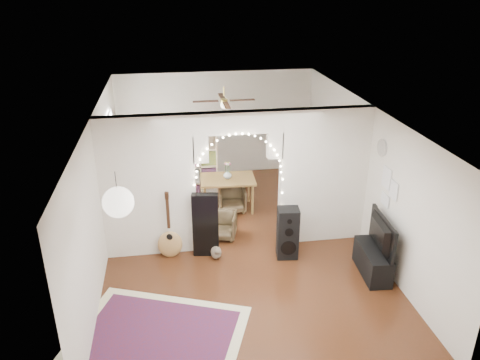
{
  "coord_description": "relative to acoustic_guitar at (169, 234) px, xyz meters",
  "views": [
    {
      "loc": [
        -1.2,
        -7.87,
        4.87
      ],
      "look_at": [
        0.08,
        0.3,
        1.25
      ],
      "focal_mm": 35.0,
      "sensor_mm": 36.0,
      "label": 1
    }
  ],
  "objects": [
    {
      "name": "acoustic_guitar",
      "position": [
        0.0,
        0.0,
        0.0
      ],
      "size": [
        0.49,
        0.31,
        1.15
      ],
      "rotation": [
        0.0,
        0.0,
        -0.36
      ],
      "color": "#AD8545",
      "rests_on": "floor"
    },
    {
      "name": "floor_speaker",
      "position": [
        2.17,
        -0.3,
        -0.0
      ],
      "size": [
        0.42,
        0.38,
        1.0
      ],
      "rotation": [
        0.0,
        0.0,
        -0.12
      ],
      "color": "black",
      "rests_on": "floor"
    },
    {
      "name": "flower_vase",
      "position": [
        1.33,
        1.81,
        0.35
      ],
      "size": [
        0.19,
        0.19,
        0.19
      ],
      "primitive_type": "imported",
      "rotation": [
        0.0,
        0.0,
        -0.05
      ],
      "color": "silver",
      "rests_on": "dining_table"
    },
    {
      "name": "bookcase",
      "position": [
        0.37,
        2.54,
        0.33
      ],
      "size": [
        1.68,
        0.88,
        1.67
      ],
      "primitive_type": "cube",
      "rotation": [
        0.0,
        0.0,
        0.31
      ],
      "color": "beige",
      "rests_on": "floor"
    },
    {
      "name": "dining_chair_right",
      "position": [
        1.05,
        0.6,
        -0.24
      ],
      "size": [
        0.68,
        0.7,
        0.52
      ],
      "primitive_type": "imported",
      "rotation": [
        0.0,
        0.0,
        -0.26
      ],
      "color": "#483A24",
      "rests_on": "floor"
    },
    {
      "name": "ceiling_fan",
      "position": [
        1.32,
        2.25,
        1.9
      ],
      "size": [
        1.1,
        1.1,
        0.3
      ],
      "primitive_type": null,
      "color": "gold",
      "rests_on": "ceiling"
    },
    {
      "name": "window",
      "position": [
        -1.15,
        2.05,
        1.0
      ],
      "size": [
        0.04,
        1.2,
        1.4
      ],
      "primitive_type": "cube",
      "color": "white",
      "rests_on": "wall_left"
    },
    {
      "name": "wall_back",
      "position": [
        1.32,
        4.0,
        0.85
      ],
      "size": [
        5.0,
        0.02,
        2.7
      ],
      "primitive_type": "cube",
      "color": "silver",
      "rests_on": "floor"
    },
    {
      "name": "guitar_case",
      "position": [
        0.67,
        0.0,
        0.13
      ],
      "size": [
        0.5,
        0.23,
        1.26
      ],
      "primitive_type": "cube",
      "rotation": [
        0.0,
        0.0,
        -0.16
      ],
      "color": "black",
      "rests_on": "floor"
    },
    {
      "name": "wall_clock",
      "position": [
        3.8,
        -0.35,
        1.6
      ],
      "size": [
        0.03,
        0.31,
        0.31
      ],
      "primitive_type": "cylinder",
      "rotation": [
        0.0,
        1.57,
        0.0
      ],
      "color": "white",
      "rests_on": "wall_right"
    },
    {
      "name": "picture_frames",
      "position": [
        3.8,
        -0.75,
        1.0
      ],
      "size": [
        0.02,
        0.5,
        0.7
      ],
      "primitive_type": null,
      "color": "white",
      "rests_on": "wall_right"
    },
    {
      "name": "dining_chair_left",
      "position": [
        1.41,
        1.74,
        -0.22
      ],
      "size": [
        0.61,
        0.63,
        0.55
      ],
      "primitive_type": "imported",
      "rotation": [
        0.0,
        0.0,
        -0.04
      ],
      "color": "#483A24",
      "rests_on": "floor"
    },
    {
      "name": "fairy_lights",
      "position": [
        1.32,
        0.12,
        1.05
      ],
      "size": [
        1.64,
        0.04,
        1.6
      ],
      "primitive_type": null,
      "color": "#FFEABF",
      "rests_on": "divider_wall"
    },
    {
      "name": "dining_table",
      "position": [
        1.33,
        1.81,
        0.18
      ],
      "size": [
        1.24,
        0.85,
        0.76
      ],
      "rotation": [
        0.0,
        0.0,
        -0.05
      ],
      "color": "brown",
      "rests_on": "floor"
    },
    {
      "name": "wall_left",
      "position": [
        -1.18,
        0.25,
        0.85
      ],
      "size": [
        0.02,
        7.5,
        2.7
      ],
      "primitive_type": "cube",
      "color": "silver",
      "rests_on": "floor"
    },
    {
      "name": "ceiling",
      "position": [
        1.32,
        0.25,
        2.2
      ],
      "size": [
        5.0,
        7.5,
        0.02
      ],
      "primitive_type": "cube",
      "color": "white",
      "rests_on": "wall_back"
    },
    {
      "name": "wall_front",
      "position": [
        1.32,
        -3.5,
        0.85
      ],
      "size": [
        5.0,
        0.02,
        2.7
      ],
      "primitive_type": "cube",
      "color": "silver",
      "rests_on": "floor"
    },
    {
      "name": "tv",
      "position": [
        3.52,
        -1.09,
        0.31
      ],
      "size": [
        0.22,
        1.08,
        0.62
      ],
      "primitive_type": "imported",
      "rotation": [
        0.0,
        0.0,
        1.5
      ],
      "color": "black",
      "rests_on": "media_console"
    },
    {
      "name": "paper_lantern",
      "position": [
        -0.58,
        -2.15,
        1.75
      ],
      "size": [
        0.4,
        0.4,
        0.4
      ],
      "primitive_type": "sphere",
      "color": "white",
      "rests_on": "ceiling"
    },
    {
      "name": "floor",
      "position": [
        1.32,
        0.25,
        -0.5
      ],
      "size": [
        7.5,
        7.5,
        0.0
      ],
      "primitive_type": "plane",
      "color": "black",
      "rests_on": "ground"
    },
    {
      "name": "area_rug",
      "position": [
        -0.24,
        -2.11,
        -0.49
      ],
      "size": [
        2.96,
        2.61,
        0.02
      ],
      "primitive_type": "cube",
      "rotation": [
        0.0,
        0.0,
        -0.37
      ],
      "color": "maroon",
      "rests_on": "floor"
    },
    {
      "name": "divider_wall",
      "position": [
        1.32,
        0.25,
        0.92
      ],
      "size": [
        5.0,
        0.2,
        2.7
      ],
      "color": "silver",
      "rests_on": "floor"
    },
    {
      "name": "wall_right",
      "position": [
        3.82,
        0.25,
        0.85
      ],
      "size": [
        0.02,
        7.5,
        2.7
      ],
      "primitive_type": "cube",
      "color": "silver",
      "rests_on": "floor"
    },
    {
      "name": "media_console",
      "position": [
        3.52,
        -1.09,
        -0.25
      ],
      "size": [
        0.47,
        1.03,
        0.5
      ],
      "primitive_type": "cube",
      "rotation": [
        0.0,
        0.0,
        -0.07
      ],
      "color": "black",
      "rests_on": "floor"
    },
    {
      "name": "tabby_cat",
      "position": [
        0.84,
        -0.16,
        -0.37
      ],
      "size": [
        0.24,
        0.47,
        0.31
      ],
      "rotation": [
        0.0,
        0.0,
        0.14
      ],
      "color": "brown",
      "rests_on": "floor"
    }
  ]
}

